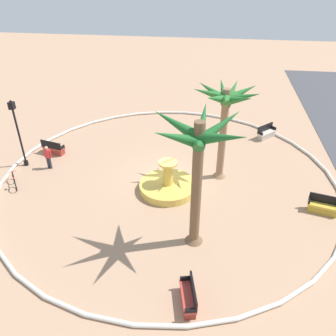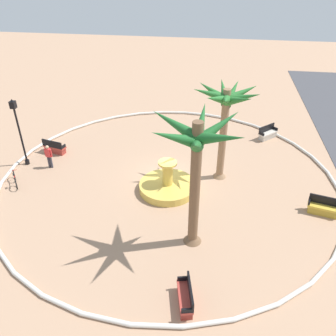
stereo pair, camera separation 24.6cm
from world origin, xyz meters
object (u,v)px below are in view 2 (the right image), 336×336
bench_west (268,134)px  lamppost (19,128)px  person_cyclist_helmet (49,155)px  palm_tree_by_curb (226,106)px  bicycle_red_frame (15,179)px  bench_east (323,208)px  bench_north (55,148)px  fountain (168,186)px  bench_southeast (185,298)px  palm_tree_near_fountain (196,154)px

bench_west → lamppost: 17.22m
person_cyclist_helmet → bench_west: bearing=113.3°
palm_tree_by_curb → lamppost: 12.72m
bicycle_red_frame → person_cyclist_helmet: size_ratio=0.91×
bench_east → lamppost: (-2.55, -18.06, 2.29)m
bench_east → bench_north: size_ratio=1.00×
lamppost → person_cyclist_helmet: bearing=84.4°
palm_tree_by_curb → bench_east: size_ratio=3.53×
fountain → person_cyclist_helmet: (-1.42, -7.85, 0.60)m
bench_east → bench_southeast: bearing=-45.2°
fountain → palm_tree_near_fountain: 6.36m
fountain → bench_southeast: fountain is taller
palm_tree_by_curb → person_cyclist_helmet: palm_tree_by_curb is taller
palm_tree_near_fountain → bench_east: bearing=114.5°
bench_east → bench_north: bearing=-104.1°
bench_west → lamppost: size_ratio=0.33×
person_cyclist_helmet → lamppost: bearing=-95.6°
palm_tree_near_fountain → lamppost: (-5.61, -11.34, -2.24)m
palm_tree_by_curb → bench_west: size_ratio=3.95×
fountain → bench_west: 9.93m
fountain → bench_north: (-3.29, -8.37, 0.06)m
bench_east → bench_north: same height
bench_north → bench_west: bearing=106.1°
bench_west → person_cyclist_helmet: size_ratio=0.94×
bench_east → bicycle_red_frame: bearing=-90.8°
bench_north → person_cyclist_helmet: person_cyclist_helmet is taller
bicycle_red_frame → lamppost: bearing=-169.0°
palm_tree_by_curb → bench_southeast: (9.45, -1.19, -4.32)m
bench_southeast → bicycle_red_frame: size_ratio=1.15×
bench_west → person_cyclist_helmet: bearing=-66.7°
bicycle_red_frame → bench_west: bearing=118.1°
bench_east → bench_west: same height
bench_east → palm_tree_by_curb: bearing=-117.0°
bench_west → bicycle_red_frame: size_ratio=1.03×
palm_tree_near_fountain → fountain: bearing=-156.0°
bench_east → person_cyclist_helmet: 16.54m
palm_tree_near_fountain → bench_southeast: size_ratio=3.95×
lamppost → bicycle_red_frame: (2.31, 0.45, -2.26)m
bench_west → bench_southeast: (15.17, -4.61, 0.00)m
palm_tree_by_curb → bench_north: 12.24m
bench_southeast → lamppost: 14.80m
bench_east → bench_north: 17.40m
palm_tree_by_curb → bicycle_red_frame: size_ratio=4.08×
palm_tree_by_curb → person_cyclist_helmet: (0.43, -10.85, -3.78)m
fountain → bench_east: (0.96, 8.50, 0.06)m
bench_north → person_cyclist_helmet: bearing=15.3°
palm_tree_near_fountain → bench_north: bearing=-125.7°
palm_tree_by_curb → lamppost: palm_tree_by_curb is taller
bench_southeast → bicycle_red_frame: bench_southeast is taller
bench_east → bench_southeast: 9.43m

